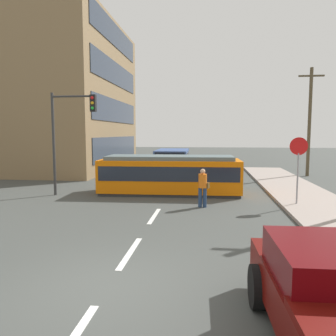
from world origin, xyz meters
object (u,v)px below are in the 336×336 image
(city_bus, at_px, (172,159))
(pedestrian_crossing, at_px, (203,186))
(traffic_light_mast, at_px, (70,125))
(streetcar_tram, at_px, (170,174))
(utility_pole_mid, at_px, (310,120))
(stop_sign, at_px, (298,157))

(city_bus, height_order, pedestrian_crossing, city_bus)
(city_bus, bearing_deg, pedestrian_crossing, -78.04)
(city_bus, distance_m, traffic_light_mast, 11.88)
(city_bus, bearing_deg, streetcar_tram, -84.53)
(traffic_light_mast, bearing_deg, streetcar_tram, 13.29)
(traffic_light_mast, xyz_separation_m, utility_pole_mid, (14.34, 9.60, 0.53))
(stop_sign, bearing_deg, pedestrian_crossing, -171.56)
(stop_sign, bearing_deg, streetcar_tram, 156.69)
(streetcar_tram, xyz_separation_m, utility_pole_mid, (9.37, 8.42, 3.11))
(streetcar_tram, height_order, pedestrian_crossing, streetcar_tram)
(utility_pole_mid, bearing_deg, pedestrian_crossing, -123.28)
(pedestrian_crossing, bearing_deg, traffic_light_mast, 163.89)
(stop_sign, bearing_deg, utility_pole_mid, 72.22)
(city_bus, relative_size, traffic_light_mast, 0.99)
(city_bus, xyz_separation_m, pedestrian_crossing, (2.72, -12.82, -0.11))
(city_bus, xyz_separation_m, traffic_light_mast, (-4.05, -10.87, 2.56))
(pedestrian_crossing, relative_size, traffic_light_mast, 0.32)
(streetcar_tram, height_order, stop_sign, stop_sign)
(city_bus, bearing_deg, traffic_light_mast, -110.42)
(streetcar_tram, relative_size, pedestrian_crossing, 4.44)
(pedestrian_crossing, relative_size, utility_pole_mid, 0.21)
(stop_sign, bearing_deg, traffic_light_mast, 172.90)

